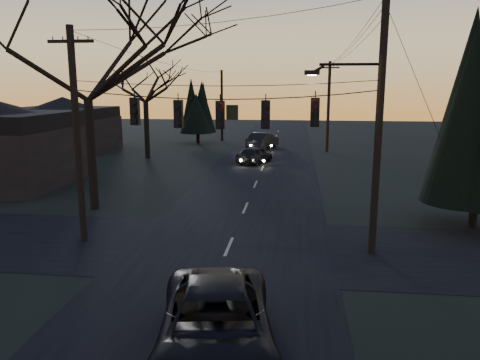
# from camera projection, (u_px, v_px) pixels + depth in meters

# --- Properties ---
(main_road) EXTENTS (8.00, 120.00, 0.02)m
(main_road) POSITION_uv_depth(u_px,v_px,m) (253.00, 191.00, 28.20)
(main_road) COLOR black
(main_road) RESTS_ON ground
(cross_road) EXTENTS (60.00, 7.00, 0.02)m
(cross_road) POSITION_uv_depth(u_px,v_px,m) (229.00, 247.00, 18.47)
(cross_road) COLOR black
(cross_road) RESTS_ON ground
(utility_pole_right) EXTENTS (5.00, 0.30, 10.00)m
(utility_pole_right) POSITION_uv_depth(u_px,v_px,m) (371.00, 253.00, 17.83)
(utility_pole_right) COLOR black
(utility_pole_right) RESTS_ON ground
(utility_pole_left) EXTENTS (1.80, 0.30, 8.50)m
(utility_pole_left) POSITION_uv_depth(u_px,v_px,m) (84.00, 241.00, 19.18)
(utility_pole_left) COLOR black
(utility_pole_left) RESTS_ON ground
(utility_pole_far_r) EXTENTS (1.80, 0.30, 8.50)m
(utility_pole_far_r) POSITION_uv_depth(u_px,v_px,m) (327.00, 152.00, 45.07)
(utility_pole_far_r) COLOR black
(utility_pole_far_r) RESTS_ON ground
(utility_pole_far_l) EXTENTS (0.30, 0.30, 8.00)m
(utility_pole_far_l) POSITION_uv_depth(u_px,v_px,m) (222.00, 141.00, 54.21)
(utility_pole_far_l) COLOR black
(utility_pole_far_l) RESTS_ON ground
(span_signal_assembly) EXTENTS (11.50, 0.44, 1.58)m
(span_signal_assembly) POSITION_uv_depth(u_px,v_px,m) (222.00, 113.00, 17.46)
(span_signal_assembly) COLOR black
(span_signal_assembly) RESTS_ON ground
(bare_tree_left) EXTENTS (11.22, 11.22, 11.09)m
(bare_tree_left) POSITION_uv_depth(u_px,v_px,m) (85.00, 54.00, 22.67)
(bare_tree_left) COLOR black
(bare_tree_left) RESTS_ON ground
(bare_tree_dist) EXTENTS (6.10, 6.10, 9.75)m
(bare_tree_dist) POSITION_uv_depth(u_px,v_px,m) (145.00, 79.00, 39.87)
(bare_tree_dist) COLOR black
(bare_tree_dist) RESTS_ON ground
(evergreen_dist) EXTENTS (3.68, 3.68, 6.27)m
(evergreen_dist) POSITION_uv_depth(u_px,v_px,m) (197.00, 109.00, 51.10)
(evergreen_dist) COLOR black
(evergreen_dist) RESTS_ON ground
(house_left_far) EXTENTS (9.00, 7.00, 5.20)m
(house_left_far) POSITION_uv_depth(u_px,v_px,m) (64.00, 124.00, 45.61)
(house_left_far) COLOR black
(house_left_far) RESTS_ON ground
(suv_near) EXTENTS (3.55, 6.12, 1.60)m
(suv_near) POSITION_uv_depth(u_px,v_px,m) (216.00, 326.00, 10.82)
(suv_near) COLOR black
(suv_near) RESTS_ON ground
(sedan_oncoming_a) EXTENTS (3.09, 4.42, 1.40)m
(sedan_oncoming_a) POSITION_uv_depth(u_px,v_px,m) (255.00, 155.00, 38.23)
(sedan_oncoming_a) COLOR black
(sedan_oncoming_a) RESTS_ON ground
(sedan_oncoming_b) EXTENTS (3.14, 5.21, 1.62)m
(sedan_oncoming_b) POSITION_uv_depth(u_px,v_px,m) (263.00, 141.00, 47.17)
(sedan_oncoming_b) COLOR black
(sedan_oncoming_b) RESTS_ON ground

